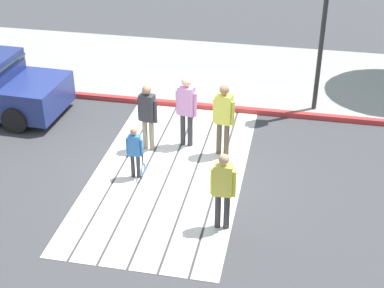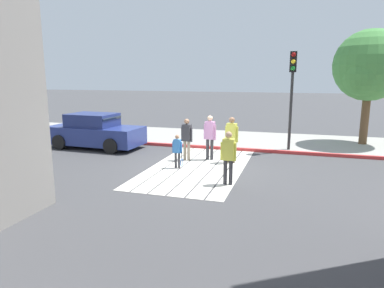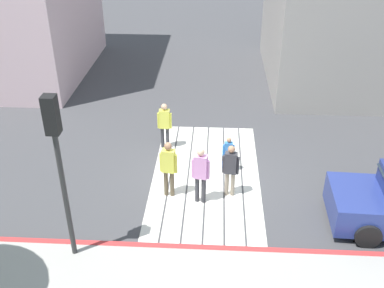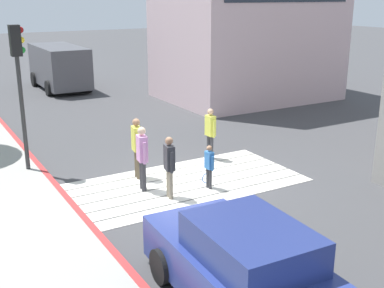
% 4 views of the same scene
% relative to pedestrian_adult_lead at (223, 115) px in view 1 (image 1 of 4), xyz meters
% --- Properties ---
extents(ground_plane, '(120.00, 120.00, 0.00)m').
position_rel_pedestrian_adult_lead_xyz_m(ground_plane, '(1.01, -1.03, -1.02)').
color(ground_plane, '#424244').
extents(crosswalk_stripes, '(6.40, 3.25, 0.01)m').
position_rel_pedestrian_adult_lead_xyz_m(crosswalk_stripes, '(1.01, -1.03, -1.01)').
color(crosswalk_stripes, silver).
rests_on(crosswalk_stripes, ground).
extents(sidewalk_west, '(4.80, 40.00, 0.12)m').
position_rel_pedestrian_adult_lead_xyz_m(sidewalk_west, '(-4.59, -1.03, -0.96)').
color(sidewalk_west, '#9E9B93').
rests_on(sidewalk_west, ground).
extents(curb_painted, '(0.16, 40.00, 0.13)m').
position_rel_pedestrian_adult_lead_xyz_m(curb_painted, '(-2.24, -1.03, -0.95)').
color(curb_painted, '#BC3333').
rests_on(curb_painted, ground).
extents(pedestrian_adult_lead, '(0.28, 0.51, 1.75)m').
position_rel_pedestrian_adult_lead_xyz_m(pedestrian_adult_lead, '(0.00, 0.00, 0.00)').
color(pedestrian_adult_lead, brown).
rests_on(pedestrian_adult_lead, ground).
extents(pedestrian_adult_trailing, '(0.26, 0.48, 1.63)m').
position_rel_pedestrian_adult_lead_xyz_m(pedestrian_adult_trailing, '(0.11, -1.73, -0.07)').
color(pedestrian_adult_trailing, gray).
rests_on(pedestrian_adult_trailing, ground).
extents(pedestrian_adult_side, '(0.21, 0.48, 1.64)m').
position_rel_pedestrian_adult_lead_xyz_m(pedestrian_adult_side, '(2.69, 0.41, -0.06)').
color(pedestrian_adult_side, '#333338').
rests_on(pedestrian_adult_side, ground).
extents(pedestrian_teen_behind, '(0.28, 0.51, 1.75)m').
position_rel_pedestrian_adult_lead_xyz_m(pedestrian_teen_behind, '(-0.25, -0.90, 0.00)').
color(pedestrian_teen_behind, '#333338').
rests_on(pedestrian_teen_behind, ground).
extents(pedestrian_child_with_racket, '(0.28, 0.37, 1.21)m').
position_rel_pedestrian_adult_lead_xyz_m(pedestrian_child_with_racket, '(1.33, -1.68, -0.34)').
color(pedestrian_child_with_racket, '#333338').
rests_on(pedestrian_child_with_racket, ground).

